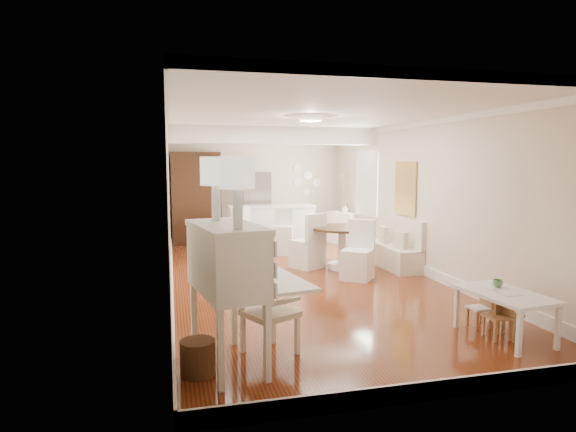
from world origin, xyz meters
name	(u,v)px	position (x,y,z in m)	size (l,w,h in m)	color
room	(300,166)	(0.04, 0.32, 1.98)	(9.00, 9.04, 2.82)	brown
secretary_bureau	(227,296)	(-1.70, -3.34, 0.73)	(1.13, 1.16, 1.45)	white
gustavian_armchair	(270,311)	(-1.23, -3.14, 0.46)	(0.53, 0.53, 0.93)	silver
wicker_basket	(198,358)	(-2.01, -3.49, 0.17)	(0.34, 0.34, 0.34)	#523119
kids_table	(504,315)	(1.53, -3.34, 0.27)	(0.66, 1.09, 0.55)	silver
kids_chair_a	(497,316)	(1.44, -3.34, 0.27)	(0.26, 0.26, 0.54)	tan
kids_chair_b	(479,307)	(1.48, -2.94, 0.25)	(0.24, 0.24, 0.50)	#9B6E46
kids_chair_c	(509,315)	(1.58, -3.36, 0.28)	(0.27, 0.27, 0.55)	#A7824C
banquette	(393,242)	(1.99, 0.50, 0.49)	(0.52, 1.60, 0.98)	silver
dining_table	(342,248)	(0.97, 0.61, 0.41)	(1.19, 1.19, 0.81)	#432A15
slip_chair_near	(357,250)	(0.94, -0.25, 0.52)	(0.49, 0.51, 1.04)	white
slip_chair_far	(307,240)	(0.34, 0.85, 0.54)	(0.51, 0.53, 1.08)	white
breakfast_counter	(271,227)	(0.10, 3.10, 0.52)	(2.05, 0.65, 1.03)	white
bar_stool_left	(246,232)	(-0.65, 2.21, 0.54)	(0.43, 0.43, 1.07)	white
bar_stool_right	(283,232)	(0.19, 2.27, 0.52)	(0.41, 0.41, 1.03)	silver
pantry_cabinet	(196,198)	(-1.60, 4.18, 1.15)	(1.20, 0.60, 2.30)	#381E11
fridge	(271,207)	(0.30, 4.15, 0.90)	(0.75, 0.65, 1.80)	silver
sideboard	(344,228)	(2.00, 3.29, 0.40)	(0.37, 0.84, 0.80)	white
pencil_cup	(498,283)	(1.59, -3.12, 0.59)	(0.12, 0.12, 0.09)	#559255
branch_vase	(345,209)	(2.03, 3.28, 0.89)	(0.17, 0.17, 0.18)	silver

